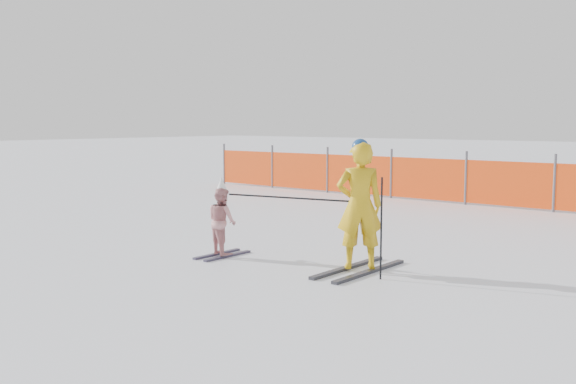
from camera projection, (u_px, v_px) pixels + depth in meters
name	position (u px, v px, depth m)	size (l,w,h in m)	color
ground	(263.00, 273.00, 8.21)	(120.00, 120.00, 0.00)	white
adult	(360.00, 206.00, 8.22)	(0.70, 1.57, 1.71)	black
child	(222.00, 220.00, 9.18)	(0.55, 0.89, 1.15)	black
ski_poles	(323.00, 209.00, 8.32)	(2.38, 0.44, 1.26)	black
safety_fence	(444.00, 180.00, 15.29)	(15.03, 0.06, 1.25)	#595960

